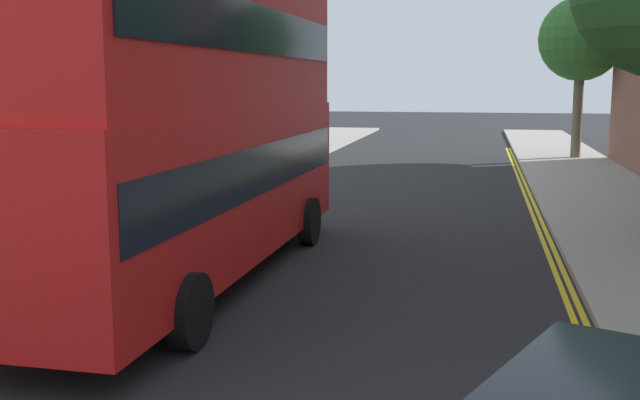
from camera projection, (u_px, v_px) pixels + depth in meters
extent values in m
cube|color=#9E9991|center=(72.00, 231.00, 17.61)|extent=(4.00, 80.00, 0.14)
cube|color=yellow|center=(567.00, 281.00, 13.47)|extent=(0.10, 56.00, 0.01)
cube|color=yellow|center=(558.00, 280.00, 13.50)|extent=(0.10, 56.00, 0.01)
cube|color=red|center=(195.00, 184.00, 13.27)|extent=(2.67, 10.84, 2.60)
cube|color=red|center=(192.00, 36.00, 12.87)|extent=(2.62, 10.62, 2.50)
cube|color=black|center=(195.00, 167.00, 13.22)|extent=(2.70, 10.41, 0.84)
cube|color=black|center=(191.00, 30.00, 12.85)|extent=(2.68, 10.19, 0.80)
cube|color=yellow|center=(279.00, 91.00, 18.21)|extent=(2.00, 0.09, 0.44)
cylinder|color=black|center=(202.00, 217.00, 16.95)|extent=(0.32, 1.04, 1.04)
cylinder|color=black|center=(309.00, 221.00, 16.41)|extent=(0.32, 1.04, 1.04)
cylinder|color=black|center=(22.00, 299.00, 10.50)|extent=(0.32, 1.04, 1.04)
cylinder|color=black|center=(190.00, 311.00, 9.96)|extent=(0.32, 1.04, 1.04)
cylinder|color=#6B6047|center=(577.00, 111.00, 33.85)|extent=(0.44, 0.44, 4.16)
cylinder|color=#6B6047|center=(594.00, 55.00, 33.30)|extent=(0.24, 1.17, 0.86)
cylinder|color=#6B6047|center=(584.00, 58.00, 33.80)|extent=(0.84, 0.54, 0.68)
cylinder|color=#6B6047|center=(572.00, 57.00, 33.88)|extent=(0.80, 0.79, 0.76)
cylinder|color=#6B6047|center=(572.00, 56.00, 33.24)|extent=(0.78, 0.88, 0.79)
cylinder|color=#6B6047|center=(590.00, 51.00, 32.69)|extent=(1.53, 0.72, 1.17)
sphere|color=#33702D|center=(581.00, 39.00, 33.36)|extent=(3.72, 3.72, 3.72)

